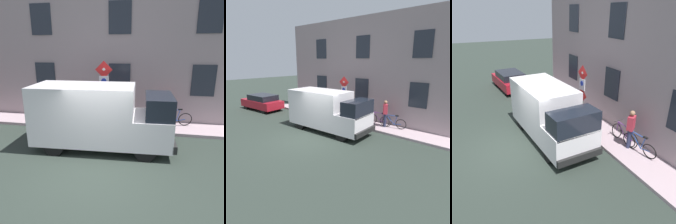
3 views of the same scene
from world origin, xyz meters
The scene contains 10 objects.
ground_plane centered at (0.00, 0.00, 0.00)m, with size 80.00×80.00×0.00m, color #29322B.
sidewalk_slab centered at (4.22, 0.00, 0.07)m, with size 1.61×16.77×0.14m, color #AC959C.
building_facade centered at (5.37, 0.00, 3.61)m, with size 0.75×14.77×7.22m.
sign_post_stacked centered at (3.62, 0.50, 2.07)m, with size 0.16×0.56×3.01m.
delivery_van centered at (1.71, 0.24, 1.33)m, with size 2.28×5.43×2.50m.
parked_hatchback centered at (1.87, 8.47, 0.73)m, with size 2.04×4.12×1.38m.
bicycle_blue centered at (4.48, -2.80, 0.51)m, with size 0.47×1.71×0.89m.
bicycle_purple centered at (4.48, -1.86, 0.51)m, with size 0.46×1.71×0.89m.
pedestrian centered at (4.41, -2.28, 1.07)m, with size 0.48×0.44×1.72m.
litter_bin centered at (3.76, -0.10, 0.59)m, with size 0.44×0.44×0.90m, color #2D5133.
Camera 3 is at (-1.92, -8.84, 5.64)m, focal length 37.03 mm.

